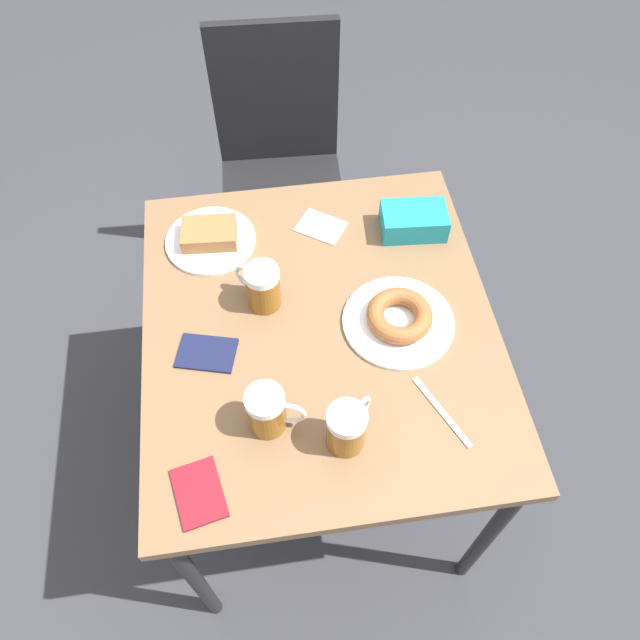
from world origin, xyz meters
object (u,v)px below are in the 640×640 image
(plate_with_donut, at_px, (399,318))
(blue_pouch, at_px, (414,221))
(beer_mug_left, at_px, (268,411))
(plate_with_cake, at_px, (210,237))
(fork, at_px, (442,411))
(beer_mug_right, at_px, (347,427))
(chair, at_px, (279,147))
(passport_far_edge, at_px, (207,353))
(passport_near_edge, at_px, (199,493))
(napkin_folded, at_px, (321,227))
(beer_mug_center, at_px, (262,286))

(plate_with_donut, relative_size, blue_pouch, 1.51)
(beer_mug_left, distance_m, blue_pouch, 0.63)
(plate_with_cake, bearing_deg, plate_with_donut, -36.81)
(fork, bearing_deg, blue_pouch, 83.85)
(plate_with_donut, bearing_deg, fork, -79.81)
(beer_mug_right, bearing_deg, fork, 8.80)
(blue_pouch, bearing_deg, chair, 115.83)
(beer_mug_left, height_order, passport_far_edge, beer_mug_left)
(passport_near_edge, bearing_deg, passport_far_edge, 84.92)
(passport_far_edge, bearing_deg, fork, -23.91)
(napkin_folded, relative_size, passport_far_edge, 0.98)
(passport_near_edge, bearing_deg, plate_with_cake, 85.41)
(chair, xyz_separation_m, passport_far_edge, (-0.25, -0.89, 0.20))
(fork, relative_size, passport_far_edge, 1.20)
(passport_near_edge, bearing_deg, chair, 77.18)
(chair, relative_size, plate_with_cake, 4.23)
(plate_with_donut, height_order, passport_near_edge, plate_with_donut)
(napkin_folded, relative_size, passport_near_edge, 1.00)
(napkin_folded, height_order, passport_far_edge, passport_far_edge)
(beer_mug_left, relative_size, napkin_folded, 0.84)
(chair, bearing_deg, fork, -75.39)
(beer_mug_right, height_order, fork, beer_mug_right)
(chair, relative_size, beer_mug_left, 7.96)
(chair, xyz_separation_m, plate_with_cake, (-0.22, -0.56, 0.21))
(napkin_folded, bearing_deg, plate_with_donut, -67.39)
(passport_near_edge, height_order, blue_pouch, blue_pouch)
(fork, height_order, blue_pouch, blue_pouch)
(beer_mug_left, height_order, passport_near_edge, beer_mug_left)
(passport_near_edge, bearing_deg, plate_with_donut, 35.72)
(chair, height_order, beer_mug_left, chair)
(napkin_folded, relative_size, blue_pouch, 0.84)
(fork, bearing_deg, beer_mug_right, -171.20)
(beer_mug_center, xyz_separation_m, passport_far_edge, (-0.14, -0.13, -0.05))
(plate_with_cake, distance_m, passport_near_edge, 0.64)
(plate_with_donut, height_order, passport_far_edge, plate_with_donut)
(chair, xyz_separation_m, blue_pouch, (0.29, -0.59, 0.23))
(beer_mug_center, bearing_deg, blue_pouch, 23.37)
(beer_mug_left, xyz_separation_m, blue_pouch, (0.41, 0.48, -0.02))
(napkin_folded, bearing_deg, chair, 96.05)
(plate_with_cake, height_order, fork, plate_with_cake)
(passport_far_edge, bearing_deg, chair, 74.54)
(beer_mug_left, height_order, napkin_folded, beer_mug_left)
(blue_pouch, bearing_deg, beer_mug_right, -115.86)
(passport_near_edge, xyz_separation_m, blue_pouch, (0.56, 0.61, 0.03))
(napkin_folded, bearing_deg, beer_mug_center, -128.00)
(beer_mug_left, height_order, beer_mug_center, same)
(chair, relative_size, napkin_folded, 6.70)
(plate_with_donut, relative_size, fork, 1.46)
(beer_mug_right, relative_size, passport_far_edge, 0.79)
(plate_with_donut, relative_size, passport_near_edge, 1.80)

